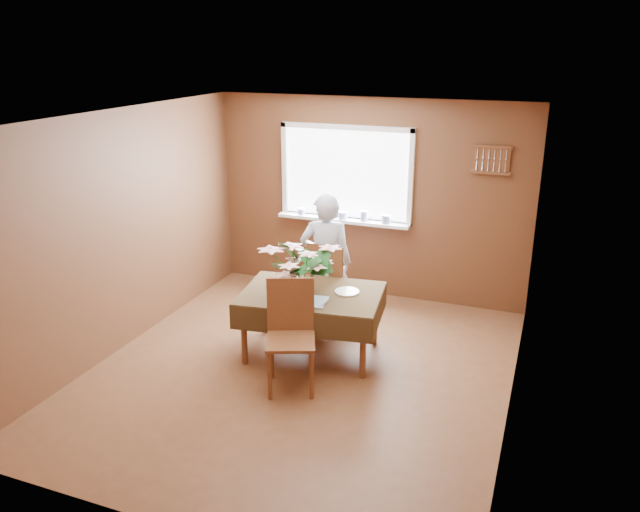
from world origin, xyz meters
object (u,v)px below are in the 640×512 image
at_px(seated_woman, 326,262).
at_px(dining_table, 311,300).
at_px(chair_near, 291,330).
at_px(flower_bouquet, 303,267).
at_px(chair_far, 329,282).

bearing_deg(seated_woman, dining_table, 80.36).
bearing_deg(chair_near, flower_bouquet, 74.58).
height_order(chair_far, seated_woman, seated_woman).
relative_size(chair_far, seated_woman, 0.65).
bearing_deg(dining_table, flower_bouquet, -99.38).
height_order(dining_table, flower_bouquet, flower_bouquet).
relative_size(dining_table, seated_woman, 0.98).
relative_size(chair_near, flower_bouquet, 1.64).
relative_size(dining_table, chair_near, 1.48).
bearing_deg(chair_far, dining_table, 100.31).
bearing_deg(dining_table, chair_far, 86.76).
relative_size(seated_woman, flower_bouquet, 2.49).
xyz_separation_m(chair_near, flower_bouquet, (-0.05, 0.42, 0.48)).
relative_size(chair_far, flower_bouquet, 1.62).
bearing_deg(chair_far, chair_near, 100.11).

